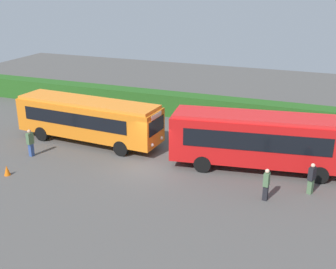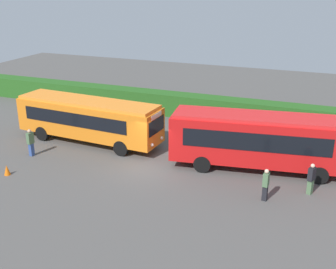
{
  "view_description": "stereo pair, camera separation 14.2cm",
  "coord_description": "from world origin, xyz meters",
  "px_view_note": "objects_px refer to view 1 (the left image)",
  "views": [
    {
      "loc": [
        9.23,
        -20.92,
        10.52
      ],
      "look_at": [
        0.27,
        2.18,
        1.37
      ],
      "focal_mm": 45.2,
      "sensor_mm": 36.0,
      "label": 1
    },
    {
      "loc": [
        9.37,
        -20.87,
        10.52
      ],
      "look_at": [
        0.27,
        2.18,
        1.37
      ],
      "focal_mm": 45.2,
      "sensor_mm": 36.0,
      "label": 2
    }
  ],
  "objects_px": {
    "person_left": "(30,142)",
    "person_right": "(266,184)",
    "traffic_cone": "(7,170)",
    "person_far": "(311,178)",
    "bus_orange": "(88,118)",
    "bus_red": "(261,139)",
    "person_center": "(153,128)"
  },
  "relations": [
    {
      "from": "bus_orange",
      "to": "person_left",
      "type": "distance_m",
      "value": 4.12
    },
    {
      "from": "person_far",
      "to": "person_left",
      "type": "bearing_deg",
      "value": -153.97
    },
    {
      "from": "bus_orange",
      "to": "traffic_cone",
      "type": "relative_size",
      "value": 17.42
    },
    {
      "from": "person_center",
      "to": "traffic_cone",
      "type": "height_order",
      "value": "person_center"
    },
    {
      "from": "bus_orange",
      "to": "person_far",
      "type": "bearing_deg",
      "value": -4.95
    },
    {
      "from": "person_left",
      "to": "person_right",
      "type": "distance_m",
      "value": 14.65
    },
    {
      "from": "bus_orange",
      "to": "bus_red",
      "type": "bearing_deg",
      "value": 2.85
    },
    {
      "from": "person_center",
      "to": "person_right",
      "type": "bearing_deg",
      "value": -0.57
    },
    {
      "from": "person_center",
      "to": "person_far",
      "type": "height_order",
      "value": "person_center"
    },
    {
      "from": "person_left",
      "to": "person_far",
      "type": "distance_m",
      "value": 16.75
    },
    {
      "from": "person_right",
      "to": "traffic_cone",
      "type": "xyz_separation_m",
      "value": [
        -14.15,
        -2.42,
        -0.61
      ]
    },
    {
      "from": "person_left",
      "to": "traffic_cone",
      "type": "xyz_separation_m",
      "value": [
        0.5,
        -2.81,
        -0.63
      ]
    },
    {
      "from": "person_left",
      "to": "person_center",
      "type": "distance_m",
      "value": 8.05
    },
    {
      "from": "bus_orange",
      "to": "bus_red",
      "type": "xyz_separation_m",
      "value": [
        11.56,
        -0.2,
        0.17
      ]
    },
    {
      "from": "bus_orange",
      "to": "person_left",
      "type": "bearing_deg",
      "value": -118.8
    },
    {
      "from": "bus_orange",
      "to": "person_right",
      "type": "height_order",
      "value": "bus_orange"
    },
    {
      "from": "bus_orange",
      "to": "person_far",
      "type": "xyz_separation_m",
      "value": [
        14.53,
        -2.25,
        -0.83
      ]
    },
    {
      "from": "person_right",
      "to": "person_far",
      "type": "relative_size",
      "value": 1.01
    },
    {
      "from": "person_left",
      "to": "person_right",
      "type": "height_order",
      "value": "person_left"
    },
    {
      "from": "person_right",
      "to": "person_left",
      "type": "bearing_deg",
      "value": 4.65
    },
    {
      "from": "person_center",
      "to": "traffic_cone",
      "type": "bearing_deg",
      "value": -92.48
    },
    {
      "from": "traffic_cone",
      "to": "person_far",
      "type": "bearing_deg",
      "value": 13.72
    },
    {
      "from": "bus_red",
      "to": "traffic_cone",
      "type": "relative_size",
      "value": 17.74
    },
    {
      "from": "bus_red",
      "to": "person_center",
      "type": "distance_m",
      "value": 7.9
    },
    {
      "from": "bus_orange",
      "to": "person_left",
      "type": "height_order",
      "value": "bus_orange"
    },
    {
      "from": "bus_orange",
      "to": "person_center",
      "type": "xyz_separation_m",
      "value": [
        3.97,
        1.79,
        -0.76
      ]
    },
    {
      "from": "bus_red",
      "to": "person_left",
      "type": "distance_m",
      "value": 14.14
    },
    {
      "from": "person_left",
      "to": "person_right",
      "type": "xyz_separation_m",
      "value": [
        14.65,
        -0.39,
        -0.03
      ]
    },
    {
      "from": "bus_orange",
      "to": "bus_red",
      "type": "relative_size",
      "value": 0.98
    },
    {
      "from": "person_left",
      "to": "traffic_cone",
      "type": "relative_size",
      "value": 2.94
    },
    {
      "from": "person_right",
      "to": "bus_orange",
      "type": "bearing_deg",
      "value": -10.74
    },
    {
      "from": "person_right",
      "to": "person_far",
      "type": "distance_m",
      "value": 2.58
    }
  ]
}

